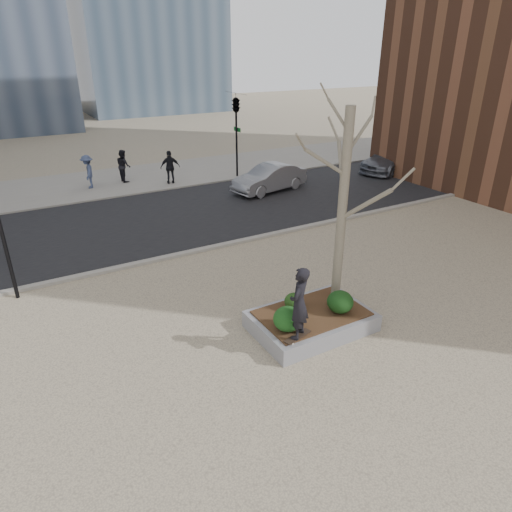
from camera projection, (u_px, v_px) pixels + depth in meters
ground at (278, 339)px, 11.45m from camera, size 120.00×120.00×0.00m
street at (152, 220)px, 19.33m from camera, size 60.00×8.00×0.02m
far_sidewalk at (111, 182)px, 24.84m from camera, size 60.00×6.00×0.02m
planter at (311, 321)px, 11.81m from camera, size 3.00×2.00×0.45m
planter_mulch at (312, 313)px, 11.71m from camera, size 2.70×1.70×0.04m
sycamore_tree at (345, 179)px, 11.01m from camera, size 2.80×2.80×6.60m
shrub_left at (288, 319)px, 10.86m from camera, size 0.70×0.70×0.60m
shrub_middle at (294, 301)px, 11.78m from camera, size 0.51×0.51×0.43m
shrub_right at (340, 302)px, 11.61m from camera, size 0.68×0.68×0.57m
skateboard at (298, 337)px, 10.70m from camera, size 0.81×0.40×0.08m
skateboarder at (299, 303)px, 10.32m from camera, size 0.77×0.72×1.77m
car_silver at (270, 178)px, 22.94m from camera, size 4.22×2.15×1.33m
car_third at (391, 159)px, 26.76m from camera, size 5.10×3.32×1.37m
pedestrian_a at (124, 166)px, 24.52m from camera, size 0.72×0.89×1.71m
pedestrian_b at (88, 172)px, 23.34m from camera, size 0.86×1.21×1.70m
pedestrian_c at (170, 167)px, 24.14m from camera, size 1.08×0.62×1.74m
traffic_light_near at (0, 226)px, 12.44m from camera, size 0.60×2.48×4.50m
traffic_light_far at (236, 136)px, 24.96m from camera, size 0.60×2.48×4.50m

